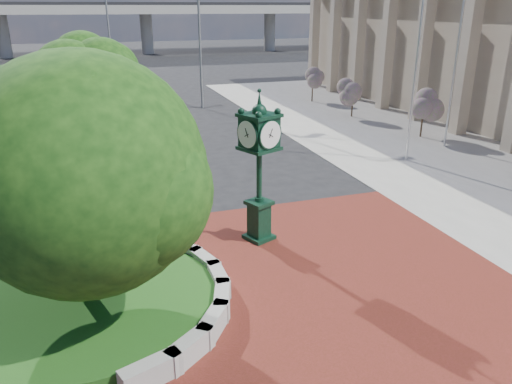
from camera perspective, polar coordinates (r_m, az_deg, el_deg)
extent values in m
plane|color=black|center=(13.78, 3.05, -9.75)|extent=(200.00, 200.00, 0.00)
cube|color=#5F2216|center=(12.98, 4.69, -11.77)|extent=(12.00, 12.00, 0.04)
cube|color=#9E9B93|center=(30.15, 25.08, 5.27)|extent=(20.00, 50.00, 0.04)
cube|color=#9E9B93|center=(10.46, -11.89, -19.62)|extent=(1.29, 0.76, 0.54)
cube|color=#9E9B93|center=(10.90, -7.56, -17.41)|extent=(1.20, 1.04, 0.54)
cube|color=#9E9B93|center=(11.56, -4.89, -14.81)|extent=(1.00, 1.22, 0.54)
cube|color=#9E9B93|center=(12.34, -3.90, -12.24)|extent=(0.71, 1.30, 0.54)
cube|color=#9E9B93|center=(13.17, -4.36, -9.97)|extent=(0.35, 1.25, 0.54)
cube|color=#9E9B93|center=(13.96, -5.94, -8.15)|extent=(0.71, 1.30, 0.54)
cube|color=#9E9B93|center=(14.65, -8.36, -6.81)|extent=(1.00, 1.22, 0.54)
cube|color=#9E9B93|center=(15.20, -11.36, -5.96)|extent=(1.20, 1.04, 0.54)
cube|color=#9E9B93|center=(15.56, -14.72, -5.60)|extent=(1.29, 0.76, 0.54)
cylinder|color=#1F4012|center=(12.95, -18.51, -12.04)|extent=(6.10, 6.10, 0.40)
cube|color=black|center=(31.49, 24.79, 13.31)|extent=(0.30, 40.00, 5.50)
cube|color=#9E9B93|center=(81.17, -16.29, 19.39)|extent=(90.00, 12.00, 1.20)
cube|color=black|center=(81.17, -16.34, 19.96)|extent=(90.00, 12.00, 0.40)
cylinder|color=#9E9B93|center=(81.83, -26.93, 15.61)|extent=(1.80, 1.80, 6.00)
cylinder|color=#9E9B93|center=(81.69, -12.38, 17.25)|extent=(1.80, 1.80, 6.00)
cylinder|color=#9E9B93|center=(86.33, 1.56, 17.84)|extent=(1.80, 1.80, 6.00)
cylinder|color=#38281C|center=(12.51, -18.96, -8.61)|extent=(0.36, 0.36, 2.17)
sphere|color=#12360E|center=(11.52, -20.46, 3.02)|extent=(5.20, 5.20, 5.20)
cylinder|color=#38281C|center=(29.66, -17.39, 7.92)|extent=(0.36, 0.36, 1.92)
sphere|color=#12360E|center=(29.29, -17.86, 12.28)|extent=(4.40, 4.40, 4.40)
cube|color=black|center=(15.83, 0.34, -5.19)|extent=(1.04, 1.04, 0.16)
cube|color=black|center=(15.57, 0.35, -3.17)|extent=(0.71, 0.71, 1.08)
cube|color=black|center=(15.36, 0.35, -1.22)|extent=(0.91, 0.91, 0.12)
cylinder|color=black|center=(15.05, 0.36, 1.94)|extent=(0.17, 0.17, 1.67)
cube|color=black|center=(14.68, 0.37, 6.89)|extent=(1.17, 1.17, 0.88)
cylinder|color=white|center=(14.35, 1.63, 6.57)|extent=(0.74, 0.37, 0.79)
cylinder|color=white|center=(15.01, -0.83, 7.20)|extent=(0.74, 0.37, 0.79)
cylinder|color=white|center=(14.38, -0.99, 6.60)|extent=(0.37, 0.74, 0.79)
cylinder|color=white|center=(14.99, 1.68, 7.17)|extent=(0.37, 0.74, 0.79)
sphere|color=black|center=(14.55, 0.38, 9.22)|extent=(0.43, 0.43, 0.43)
cone|color=black|center=(14.49, 0.38, 10.48)|extent=(0.18, 0.18, 0.49)
imported|color=#550C0F|center=(52.99, -13.71, 13.27)|extent=(2.85, 5.08, 1.63)
cylinder|color=silver|center=(24.09, 17.83, 13.55)|extent=(0.11, 0.11, 8.85)
cylinder|color=silver|center=(27.35, 21.89, 13.92)|extent=(0.11, 0.11, 8.96)
cylinder|color=slate|center=(36.37, -6.44, 16.92)|extent=(0.17, 0.17, 9.53)
cylinder|color=slate|center=(51.70, -16.49, 17.37)|extent=(0.17, 0.17, 9.71)
cylinder|color=#38281C|center=(29.64, 18.38, 7.09)|extent=(0.10, 0.10, 1.20)
sphere|color=#A85499|center=(29.44, 18.60, 8.98)|extent=(1.20, 1.20, 1.20)
cylinder|color=#38281C|center=(34.13, 10.92, 9.41)|extent=(0.10, 0.10, 1.20)
sphere|color=#A85499|center=(33.96, 11.04, 11.06)|extent=(1.20, 1.20, 1.20)
cylinder|color=#38281C|center=(39.30, 6.44, 11.06)|extent=(0.10, 0.10, 1.20)
sphere|color=#A85499|center=(39.15, 6.50, 12.51)|extent=(1.20, 1.20, 1.20)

